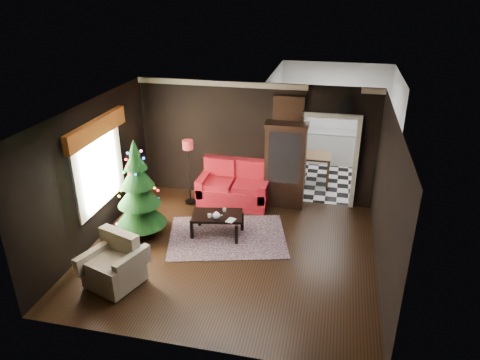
% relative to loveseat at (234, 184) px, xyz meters
% --- Properties ---
extents(floor, '(5.50, 5.50, 0.00)m').
position_rel_loveseat_xyz_m(floor, '(0.40, -2.05, -0.50)').
color(floor, black).
rests_on(floor, ground).
extents(ceiling, '(5.50, 5.50, 0.00)m').
position_rel_loveseat_xyz_m(ceiling, '(0.40, -2.05, 2.30)').
color(ceiling, white).
rests_on(ceiling, ground).
extents(wall_back, '(5.50, 0.00, 5.50)m').
position_rel_loveseat_xyz_m(wall_back, '(0.40, 0.45, 0.90)').
color(wall_back, black).
rests_on(wall_back, ground).
extents(wall_front, '(5.50, 0.00, 5.50)m').
position_rel_loveseat_xyz_m(wall_front, '(0.40, -4.55, 0.90)').
color(wall_front, black).
rests_on(wall_front, ground).
extents(wall_left, '(0.00, 5.50, 5.50)m').
position_rel_loveseat_xyz_m(wall_left, '(-2.35, -2.05, 0.90)').
color(wall_left, black).
rests_on(wall_left, ground).
extents(wall_right, '(0.00, 5.50, 5.50)m').
position_rel_loveseat_xyz_m(wall_right, '(3.15, -2.05, 0.90)').
color(wall_right, black).
rests_on(wall_right, ground).
extents(doorway, '(1.10, 0.10, 2.10)m').
position_rel_loveseat_xyz_m(doorway, '(2.10, 0.45, 0.55)').
color(doorway, beige).
rests_on(doorway, ground).
extents(left_window, '(0.05, 1.60, 1.40)m').
position_rel_loveseat_xyz_m(left_window, '(-2.31, -1.85, 0.95)').
color(left_window, white).
rests_on(left_window, wall_left).
extents(valance, '(0.12, 2.10, 0.35)m').
position_rel_loveseat_xyz_m(valance, '(-2.23, -1.85, 1.77)').
color(valance, '#9B4919').
rests_on(valance, wall_left).
extents(kitchen_floor, '(3.00, 3.00, 0.00)m').
position_rel_loveseat_xyz_m(kitchen_floor, '(2.10, 1.95, -0.50)').
color(kitchen_floor, silver).
rests_on(kitchen_floor, ground).
extents(kitchen_window, '(0.70, 0.06, 0.70)m').
position_rel_loveseat_xyz_m(kitchen_window, '(2.10, 3.40, 1.20)').
color(kitchen_window, white).
rests_on(kitchen_window, ground).
extents(rug, '(2.73, 2.27, 0.01)m').
position_rel_loveseat_xyz_m(rug, '(0.21, -1.51, -0.49)').
color(rug, '#2B2027').
rests_on(rug, ground).
extents(loveseat, '(1.70, 0.90, 1.00)m').
position_rel_loveseat_xyz_m(loveseat, '(0.00, 0.00, 0.00)').
color(loveseat, maroon).
rests_on(loveseat, ground).
extents(curio_cabinet, '(0.90, 0.45, 1.90)m').
position_rel_loveseat_xyz_m(curio_cabinet, '(1.15, 0.22, 0.45)').
color(curio_cabinet, black).
rests_on(curio_cabinet, ground).
extents(floor_lamp, '(0.26, 0.26, 1.53)m').
position_rel_loveseat_xyz_m(floor_lamp, '(-0.99, -0.28, 0.33)').
color(floor_lamp, black).
rests_on(floor_lamp, ground).
extents(christmas_tree, '(1.32, 1.32, 1.96)m').
position_rel_loveseat_xyz_m(christmas_tree, '(-1.52, -1.81, 0.55)').
color(christmas_tree, black).
rests_on(christmas_tree, ground).
extents(armchair, '(1.06, 1.06, 0.85)m').
position_rel_loveseat_xyz_m(armchair, '(-1.30, -3.44, -0.04)').
color(armchair, '#CDBA86').
rests_on(armchair, ground).
extents(coffee_table, '(1.11, 0.78, 0.46)m').
position_rel_loveseat_xyz_m(coffee_table, '(-0.01, -1.46, -0.26)').
color(coffee_table, black).
rests_on(coffee_table, rug).
extents(teapot, '(0.20, 0.20, 0.16)m').
position_rel_loveseat_xyz_m(teapot, '(0.02, -1.64, 0.05)').
color(teapot, white).
rests_on(teapot, coffee_table).
extents(cup_a, '(0.09, 0.09, 0.06)m').
position_rel_loveseat_xyz_m(cup_a, '(0.10, -1.28, 0.00)').
color(cup_a, silver).
rests_on(cup_a, coffee_table).
extents(cup_b, '(0.09, 0.09, 0.07)m').
position_rel_loveseat_xyz_m(cup_b, '(-0.13, -1.59, 0.00)').
color(cup_b, silver).
rests_on(cup_b, coffee_table).
extents(book, '(0.15, 0.05, 0.21)m').
position_rel_loveseat_xyz_m(book, '(0.25, -1.62, 0.07)').
color(book, tan).
rests_on(book, coffee_table).
extents(wall_clock, '(0.32, 0.32, 0.06)m').
position_rel_loveseat_xyz_m(wall_clock, '(2.35, 0.40, 1.88)').
color(wall_clock, white).
rests_on(wall_clock, wall_back).
extents(painting, '(0.62, 0.05, 0.52)m').
position_rel_loveseat_xyz_m(painting, '(1.15, 0.41, 1.75)').
color(painting, tan).
rests_on(painting, wall_back).
extents(kitchen_counter, '(1.80, 0.60, 0.90)m').
position_rel_loveseat_xyz_m(kitchen_counter, '(2.10, 3.15, -0.05)').
color(kitchen_counter, silver).
rests_on(kitchen_counter, ground).
extents(kitchen_table, '(0.70, 0.70, 0.75)m').
position_rel_loveseat_xyz_m(kitchen_table, '(1.80, 1.65, -0.12)').
color(kitchen_table, brown).
rests_on(kitchen_table, ground).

